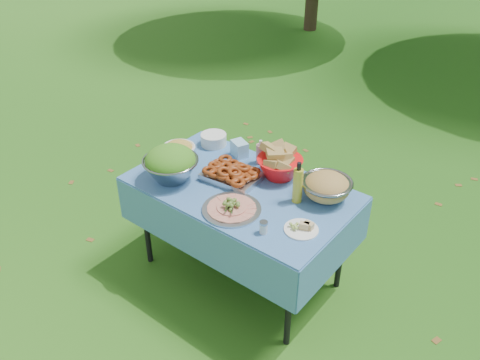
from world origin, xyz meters
name	(u,v)px	position (x,y,z in m)	size (l,w,h in m)	color
ground	(241,272)	(0.00, 0.00, 0.00)	(80.00, 80.00, 0.00)	#0A3A0B
picnic_table	(241,232)	(0.00, 0.00, 0.38)	(1.46, 0.86, 0.76)	#81BBF8
salad_bowl	(171,164)	(-0.42, -0.21, 0.88)	(0.37, 0.37, 0.24)	gray
pasta_bowl_white	(179,149)	(-0.58, 0.03, 0.83)	(0.23, 0.23, 0.13)	white
plate_stack	(214,139)	(-0.51, 0.32, 0.80)	(0.19, 0.19, 0.09)	white
wipes_box	(239,149)	(-0.26, 0.32, 0.82)	(0.12, 0.09, 0.11)	#9DD8F6
sanitizer_bottle	(260,152)	(-0.08, 0.33, 0.85)	(0.06, 0.06, 0.18)	#CE838E
bread_bowl	(280,163)	(0.12, 0.26, 0.86)	(0.31, 0.31, 0.21)	#F91214
pasta_bowl_steel	(327,186)	(0.50, 0.24, 0.85)	(0.32, 0.32, 0.17)	gray
fried_tray	(232,174)	(-0.10, 0.04, 0.80)	(0.37, 0.26, 0.09)	#B0B0B5
charcuterie_platter	(232,205)	(0.12, -0.24, 0.80)	(0.37, 0.37, 0.08)	#ADB0B5
oil_bottle	(298,182)	(0.37, 0.09, 0.90)	(0.06, 0.06, 0.28)	gold
cheese_plate	(301,226)	(0.56, -0.14, 0.79)	(0.20, 0.20, 0.06)	white
shaker	(264,227)	(0.40, -0.29, 0.80)	(0.05, 0.05, 0.08)	silver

